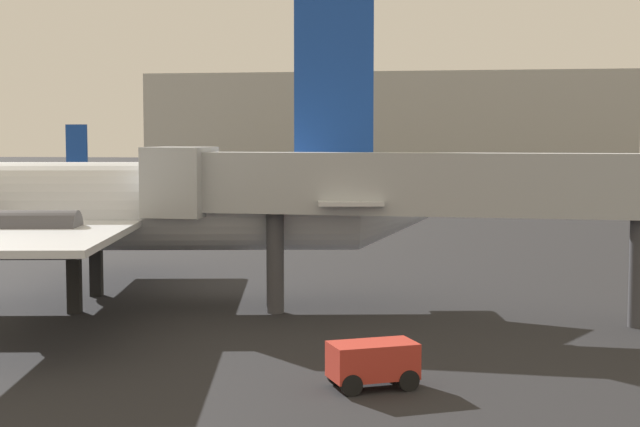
{
  "coord_description": "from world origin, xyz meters",
  "views": [
    {
      "loc": [
        0.95,
        -12.65,
        7.05
      ],
      "look_at": [
        -7.15,
        39.64,
        2.78
      ],
      "focal_mm": 53.55,
      "sensor_mm": 36.0,
      "label": 1
    }
  ],
  "objects_px": {
    "airplane_distant": "(7,180)",
    "jet_bridge": "(397,187)",
    "baggage_cart": "(373,362)",
    "airplane_at_gate": "(62,206)"
  },
  "relations": [
    {
      "from": "airplane_distant",
      "to": "jet_bridge",
      "type": "xyz_separation_m",
      "value": [
        43.86,
        -54.58,
        2.46
      ]
    },
    {
      "from": "airplane_distant",
      "to": "baggage_cart",
      "type": "distance_m",
      "value": 78.67
    },
    {
      "from": "airplane_distant",
      "to": "jet_bridge",
      "type": "relative_size",
      "value": 1.04
    },
    {
      "from": "jet_bridge",
      "to": "baggage_cart",
      "type": "relative_size",
      "value": 8.11
    },
    {
      "from": "airplane_at_gate",
      "to": "baggage_cart",
      "type": "height_order",
      "value": "airplane_at_gate"
    },
    {
      "from": "airplane_at_gate",
      "to": "airplane_distant",
      "type": "relative_size",
      "value": 1.47
    },
    {
      "from": "airplane_distant",
      "to": "airplane_at_gate",
      "type": "bearing_deg",
      "value": 122.13
    },
    {
      "from": "airplane_at_gate",
      "to": "airplane_distant",
      "type": "height_order",
      "value": "airplane_at_gate"
    },
    {
      "from": "airplane_at_gate",
      "to": "baggage_cart",
      "type": "relative_size",
      "value": 12.4
    },
    {
      "from": "airplane_at_gate",
      "to": "baggage_cart",
      "type": "xyz_separation_m",
      "value": [
        14.23,
        -11.46,
        -3.39
      ]
    }
  ]
}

